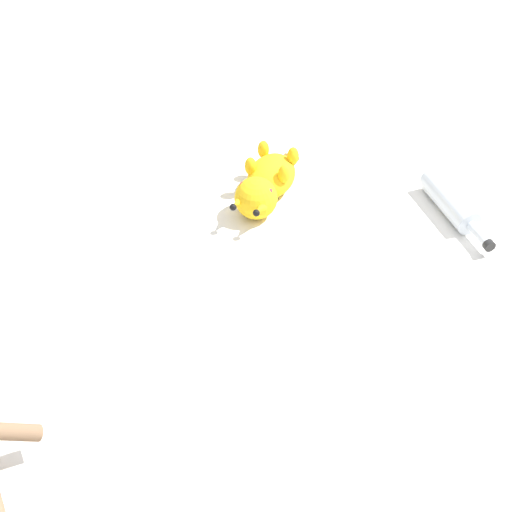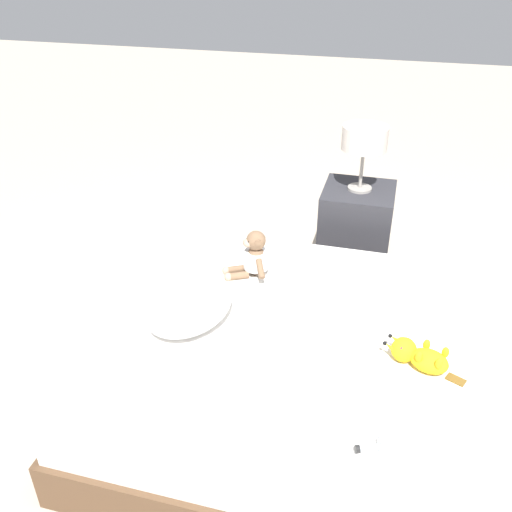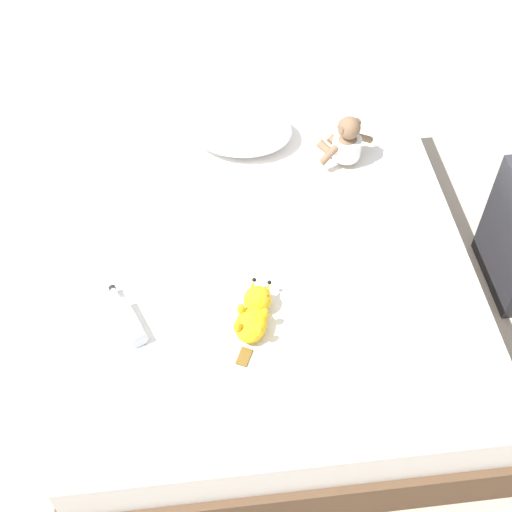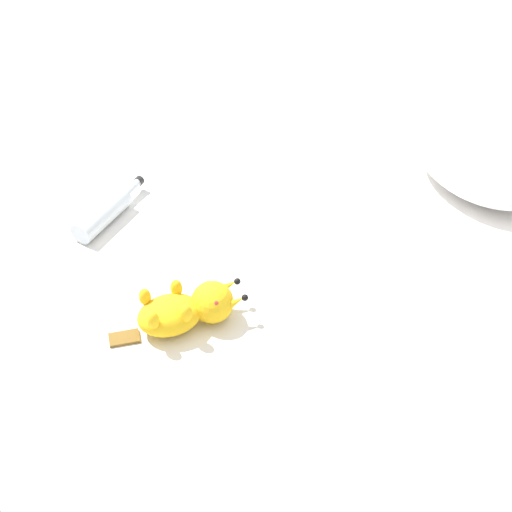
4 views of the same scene
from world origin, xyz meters
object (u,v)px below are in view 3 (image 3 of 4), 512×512
bed (265,275)px  plush_yellow_creature (254,313)px  plush_monkey (345,143)px  glass_bottle (129,320)px  pillow (241,129)px

bed → plush_yellow_creature: bearing=-103.4°
bed → plush_monkey: 0.66m
glass_bottle → plush_monkey: bearing=39.7°
pillow → plush_monkey: (0.43, -0.18, 0.03)m
plush_yellow_creature → glass_bottle: bearing=175.8°
plush_yellow_creature → glass_bottle: (-0.44, 0.03, -0.02)m
bed → pillow: (-0.03, 0.61, 0.27)m
bed → pillow: bearing=92.9°
bed → plush_yellow_creature: 0.45m
plush_monkey → glass_bottle: 1.19m
bed → pillow: 0.67m
pillow → plush_monkey: 0.46m
plush_yellow_creature → glass_bottle: 0.44m
pillow → plush_yellow_creature: bearing=-93.3°
pillow → glass_bottle: pillow is taller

